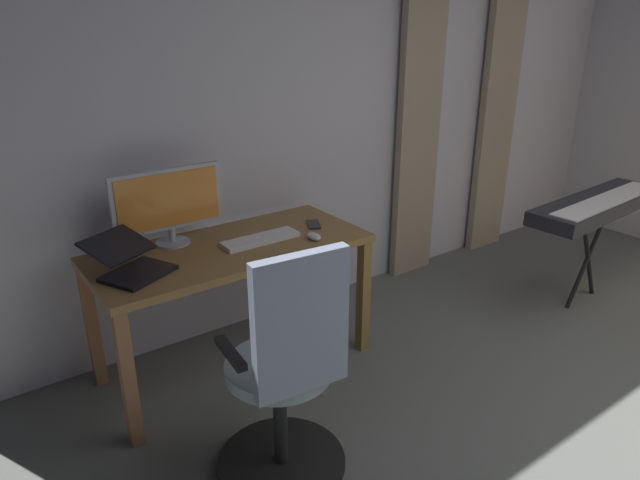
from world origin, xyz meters
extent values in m
cube|color=silver|center=(0.00, -2.68, 1.41)|extent=(5.32, 0.10, 2.82)
cube|color=tan|center=(-1.35, -2.57, 1.27)|extent=(0.38, 0.06, 2.55)
cube|color=tan|center=(-0.46, -2.57, 1.27)|extent=(0.38, 0.06, 2.55)
cube|color=olive|center=(1.25, -2.20, 0.72)|extent=(1.44, 0.65, 0.04)
cube|color=olive|center=(0.57, -1.92, 0.35)|extent=(0.06, 0.06, 0.70)
cube|color=#91623D|center=(1.93, -1.92, 0.35)|extent=(0.06, 0.06, 0.70)
cube|color=olive|center=(0.57, -2.49, 0.35)|extent=(0.06, 0.06, 0.70)
cube|color=#96633D|center=(1.93, -2.49, 0.35)|extent=(0.06, 0.06, 0.70)
cylinder|color=black|center=(1.47, -1.38, 0.04)|extent=(0.56, 0.56, 0.02)
sphere|color=black|center=(1.22, -1.35, 0.03)|extent=(0.05, 0.05, 0.05)
sphere|color=black|center=(1.37, -1.62, 0.03)|extent=(0.05, 0.05, 0.05)
sphere|color=black|center=(1.67, -1.55, 0.03)|extent=(0.05, 0.05, 0.05)
cylinder|color=black|center=(1.47, -1.38, 0.27)|extent=(0.06, 0.06, 0.46)
cylinder|color=gray|center=(1.47, -1.38, 0.53)|extent=(0.48, 0.48, 0.05)
cube|color=gray|center=(1.49, -1.18, 0.83)|extent=(0.38, 0.09, 0.55)
cube|color=black|center=(1.67, -1.40, 0.66)|extent=(0.06, 0.24, 0.03)
cube|color=black|center=(1.27, -1.36, 0.66)|extent=(0.06, 0.24, 0.03)
cylinder|color=#B7BCC1|center=(1.48, -2.41, 0.74)|extent=(0.18, 0.18, 0.01)
cylinder|color=#B7BCC1|center=(1.48, -2.41, 0.78)|extent=(0.04, 0.04, 0.07)
cube|color=#B7BCC1|center=(1.48, -2.41, 0.98)|extent=(0.59, 0.03, 0.32)
cube|color=orange|center=(1.48, -2.40, 0.98)|extent=(0.54, 0.01, 0.28)
cube|color=white|center=(1.09, -2.16, 0.75)|extent=(0.43, 0.13, 0.02)
cube|color=black|center=(1.76, -2.13, 0.75)|extent=(0.36, 0.33, 0.02)
cube|color=black|center=(1.81, -2.23, 0.86)|extent=(0.35, 0.32, 0.08)
ellipsoid|color=white|center=(0.85, -2.02, 0.75)|extent=(0.06, 0.10, 0.04)
cube|color=#232328|center=(0.72, -2.20, 0.74)|extent=(0.13, 0.16, 0.01)
cylinder|color=black|center=(-1.07, -1.49, 0.33)|extent=(0.37, 0.05, 0.67)
cylinder|color=black|center=(-1.07, -1.49, 0.33)|extent=(0.37, 0.05, 0.67)
cube|color=#232328|center=(-1.07, -1.49, 0.70)|extent=(1.24, 0.39, 0.09)
cube|color=white|center=(-1.07, -1.43, 0.75)|extent=(1.14, 0.24, 0.01)
camera|label=1|loc=(2.46, 0.27, 1.85)|focal=31.44mm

